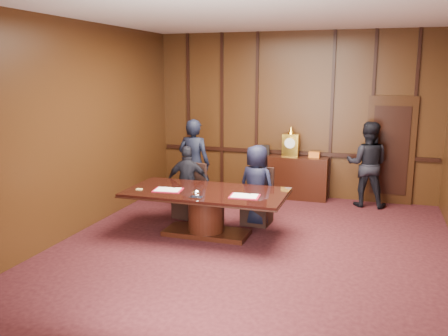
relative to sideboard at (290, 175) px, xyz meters
name	(u,v)px	position (x,y,z in m)	size (l,w,h in m)	color
room	(259,137)	(0.07, -3.12, 1.24)	(7.00, 7.04, 3.50)	black
sideboard	(290,175)	(0.00, 0.00, 0.00)	(1.60, 0.45, 1.54)	black
conference_table	(206,205)	(-0.89, -2.80, 0.02)	(2.62, 1.32, 0.76)	black
folder_left	(168,190)	(-1.49, -2.97, 0.28)	(0.50, 0.39, 0.02)	#A40F29
folder_right	(245,196)	(-0.19, -2.97, 0.28)	(0.49, 0.37, 0.02)	#A40F29
inkstand	(196,194)	(-0.89, -3.25, 0.33)	(0.20, 0.14, 0.12)	white
notepad	(139,189)	(-1.96, -3.07, 0.28)	(0.10, 0.07, 0.01)	#DBBF6B
chair_left	(190,201)	(-1.53, -1.92, -0.19)	(0.57, 0.57, 0.99)	black
chair_right	(257,207)	(-0.23, -1.92, -0.19)	(0.52, 0.52, 0.99)	black
signatory_left	(188,182)	(-1.54, -2.00, 0.19)	(0.79, 0.33, 1.35)	black
signatory_right	(257,185)	(-0.24, -2.00, 0.23)	(0.70, 0.45, 1.43)	black
witness_left	(194,164)	(-1.68, -1.32, 0.40)	(0.65, 0.42, 1.77)	black
witness_right	(367,164)	(1.58, -0.16, 0.37)	(0.83, 0.65, 1.71)	black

